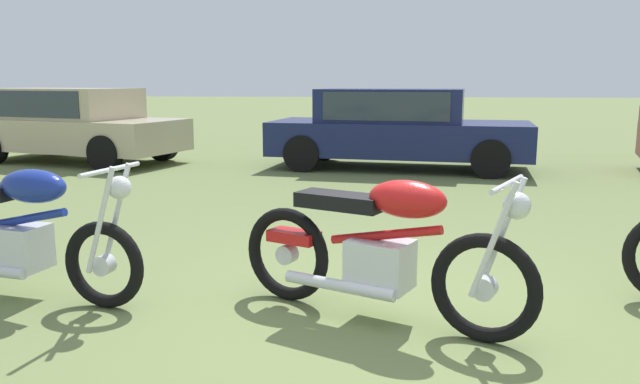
{
  "coord_description": "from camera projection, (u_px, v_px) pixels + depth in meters",
  "views": [
    {
      "loc": [
        0.01,
        -3.88,
        1.56
      ],
      "look_at": [
        -0.58,
        1.02,
        0.68
      ],
      "focal_mm": 34.74,
      "sensor_mm": 36.0,
      "label": 1
    }
  ],
  "objects": [
    {
      "name": "motorcycle_red",
      "position": [
        381.0,
        249.0,
        4.03
      ],
      "size": [
        1.96,
        1.11,
        1.02
      ],
      "rotation": [
        0.0,
        0.0,
        -0.42
      ],
      "color": "black",
      "rests_on": "ground"
    },
    {
      "name": "car_navy",
      "position": [
        396.0,
        124.0,
        11.16
      ],
      "size": [
        4.77,
        2.35,
        1.43
      ],
      "rotation": [
        0.0,
        0.0,
        -0.12
      ],
      "color": "#161E4C",
      "rests_on": "ground"
    },
    {
      "name": "ground_plane",
      "position": [
        389.0,
        322.0,
        4.07
      ],
      "size": [
        120.0,
        120.0,
        0.0
      ],
      "primitive_type": "plane",
      "color": "olive"
    },
    {
      "name": "car_beige",
      "position": [
        69.0,
        119.0,
        12.07
      ],
      "size": [
        4.43,
        2.8,
        1.43
      ],
      "rotation": [
        0.0,
        0.0,
        -0.27
      ],
      "color": "#BCAD8C",
      "rests_on": "ground"
    },
    {
      "name": "motorcycle_blue",
      "position": [
        17.0,
        233.0,
        4.45
      ],
      "size": [
        2.08,
        0.7,
        1.02
      ],
      "rotation": [
        0.0,
        0.0,
        -0.18
      ],
      "color": "black",
      "rests_on": "ground"
    }
  ]
}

